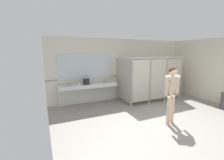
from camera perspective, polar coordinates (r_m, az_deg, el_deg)
ground_plane at (r=5.18m, az=22.22°, el=-15.46°), size 6.89×6.91×0.10m
wall_back at (r=7.28m, az=4.38°, el=4.17°), size 6.89×0.12×2.72m
wall_back_tile_band at (r=7.27m, az=4.59°, el=1.70°), size 6.89×0.01×0.06m
vanity_counter at (r=6.45m, az=-8.95°, el=-3.17°), size 2.37×0.59×0.98m
mirror_panel at (r=6.51m, az=-9.68°, el=5.10°), size 2.27×0.02×1.08m
bathroom_stalls at (r=7.05m, az=14.47°, el=0.82°), size 2.65×1.35×1.93m
person_standing at (r=4.82m, az=21.35°, el=-2.77°), size 0.59×0.46×1.73m
handbag at (r=6.12m, az=-9.60°, el=-0.49°), size 0.23×0.11×0.37m
soap_dispenser at (r=6.44m, az=-10.32°, el=-0.36°), size 0.07×0.07×0.21m
paper_cup at (r=6.13m, az=-12.08°, el=-1.41°), size 0.07×0.07×0.09m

